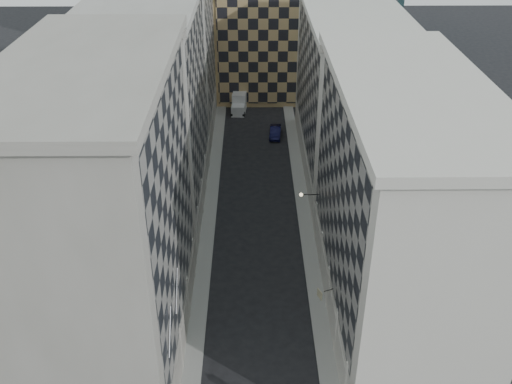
{
  "coord_description": "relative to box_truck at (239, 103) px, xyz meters",
  "views": [
    {
      "loc": [
        -0.6,
        -22.93,
        34.56
      ],
      "look_at": [
        -0.26,
        12.22,
        13.56
      ],
      "focal_mm": 40.0,
      "sensor_mm": 36.0,
      "label": 1
    }
  ],
  "objects": [
    {
      "name": "sidewalk_west",
      "position": [
        -2.85,
        -29.68,
        -1.13
      ],
      "size": [
        1.5,
        100.0,
        0.15
      ],
      "primitive_type": "cube",
      "color": "gray",
      "rests_on": "ground"
    },
    {
      "name": "sidewalk_east",
      "position": [
        7.65,
        -29.68,
        -1.13
      ],
      "size": [
        1.5,
        100.0,
        0.15
      ],
      "primitive_type": "cube",
      "color": "gray",
      "rests_on": "ground"
    },
    {
      "name": "bldg_left_a",
      "position": [
        -8.48,
        -48.68,
        10.62
      ],
      "size": [
        10.8,
        22.8,
        23.7
      ],
      "color": "gray",
      "rests_on": "ground"
    },
    {
      "name": "bldg_left_b",
      "position": [
        -8.48,
        -26.68,
        10.12
      ],
      "size": [
        10.8,
        22.8,
        22.7
      ],
      "color": "gray",
      "rests_on": "ground"
    },
    {
      "name": "bldg_left_c",
      "position": [
        -8.48,
        -4.68,
        9.62
      ],
      "size": [
        10.8,
        22.8,
        21.7
      ],
      "color": "gray",
      "rests_on": "ground"
    },
    {
      "name": "bldg_right_a",
      "position": [
        13.28,
        -44.68,
        9.11
      ],
      "size": [
        10.8,
        26.8,
        20.7
      ],
      "color": "beige",
      "rests_on": "ground"
    },
    {
      "name": "bldg_right_b",
      "position": [
        13.29,
        -17.68,
        8.64
      ],
      "size": [
        10.8,
        28.8,
        19.7
      ],
      "color": "beige",
      "rests_on": "ground"
    },
    {
      "name": "tan_block",
      "position": [
        4.4,
        8.22,
        8.23
      ],
      "size": [
        16.8,
        14.8,
        18.8
      ],
      "color": "tan",
      "rests_on": "ground"
    },
    {
      "name": "flagpoles_left",
      "position": [
        -3.5,
        -53.68,
        6.79
      ],
      "size": [
        0.1,
        6.33,
        2.33
      ],
      "color": "gray",
      "rests_on": "ground"
    },
    {
      "name": "bracket_lamp",
      "position": [
        6.78,
        -35.68,
        4.99
      ],
      "size": [
        1.98,
        0.36,
        0.36
      ],
      "color": "black",
      "rests_on": "ground"
    },
    {
      "name": "box_truck",
      "position": [
        0.0,
        0.0,
        0.0
      ],
      "size": [
        2.48,
        5.21,
        2.77
      ],
      "rotation": [
        0.0,
        0.0,
        -0.09
      ],
      "color": "silver",
      "rests_on": "ground"
    },
    {
      "name": "dark_car",
      "position": [
        5.22,
        -9.48,
        -0.5
      ],
      "size": [
        1.83,
        4.42,
        1.42
      ],
      "primitive_type": "imported",
      "rotation": [
        0.0,
        0.0,
        -0.08
      ],
      "color": "black",
      "rests_on": "ground"
    },
    {
      "name": "shop_sign",
      "position": [
        7.36,
        -47.32,
        2.63
      ],
      "size": [
        1.28,
        0.71,
        0.83
      ],
      "rotation": [
        0.0,
        0.0,
        0.4
      ],
      "color": "black",
      "rests_on": "ground"
    }
  ]
}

